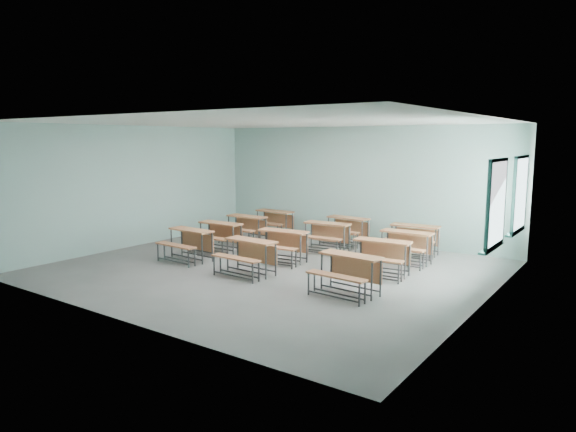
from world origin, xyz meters
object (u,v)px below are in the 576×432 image
Objects in this scene: desk_unit_r1c0 at (218,232)px; desk_unit_r2c2 at (405,242)px; desk_unit_r2c1 at (325,233)px; desk_unit_r3c1 at (346,226)px; desk_unit_r3c2 at (414,235)px; desk_unit_r1c2 at (381,252)px; desk_unit_r2c0 at (244,225)px; desk_unit_r0c0 at (188,240)px; desk_unit_r0c1 at (248,252)px; desk_unit_r3c0 at (273,219)px; desk_unit_r0c2 at (347,268)px; desk_unit_r1c1 at (281,241)px.

desk_unit_r2c2 is (4.39, 1.52, 0.00)m from desk_unit_r1c0.
desk_unit_r2c1 is 1.00× the size of desk_unit_r3c1.
desk_unit_r1c2 is at bearing -90.82° from desk_unit_r3c2.
desk_unit_r0c0 is at bearing -82.54° from desk_unit_r2c0.
desk_unit_r2c1 is 1.00× the size of desk_unit_r3c2.
desk_unit_r0c1 is 1.01× the size of desk_unit_r3c0.
desk_unit_r1c0 and desk_unit_r3c2 have the same top height.
desk_unit_r0c1 is at bearing -98.23° from desk_unit_r2c1.
desk_unit_r0c2 is 5.38m from desk_unit_r2c0.
desk_unit_r3c1 is 0.99× the size of desk_unit_r3c2.
desk_unit_r0c0 is 4.36m from desk_unit_r3c1.
desk_unit_r0c0 and desk_unit_r0c1 have the same top height.
desk_unit_r3c0 is at bearing 166.10° from desk_unit_r2c2.
desk_unit_r2c1 is 1.13m from desk_unit_r3c1.
desk_unit_r0c1 is 0.98× the size of desk_unit_r2c1.
desk_unit_r1c1 is (-0.09, 1.31, 0.00)m from desk_unit_r0c1.
desk_unit_r2c1 is (2.46, 0.25, 0.00)m from desk_unit_r2c0.
desk_unit_r2c2 is at bearing -23.63° from desk_unit_r3c1.
desk_unit_r1c0 is at bearing 177.35° from desk_unit_r1c2.
desk_unit_r0c2 is 2.88m from desk_unit_r2c2.
desk_unit_r0c0 is at bearing -133.31° from desk_unit_r2c1.
desk_unit_r0c0 is 1.98m from desk_unit_r0c1.
desk_unit_r1c1 is 1.01× the size of desk_unit_r3c2.
desk_unit_r0c2 is 1.04× the size of desk_unit_r2c0.
desk_unit_r2c1 is at bearing 33.03° from desk_unit_r1c0.
desk_unit_r2c1 is (-2.22, 2.91, 0.00)m from desk_unit_r0c2.
desk_unit_r2c2 is at bearing 84.13° from desk_unit_r1c2.
desk_unit_r0c1 is 4.00m from desk_unit_r3c1.
desk_unit_r0c0 is 0.99× the size of desk_unit_r3c1.
desk_unit_r1c2 is at bearing -36.26° from desk_unit_r2c1.
desk_unit_r1c0 is 0.96× the size of desk_unit_r1c2.
desk_unit_r0c0 is 0.99× the size of desk_unit_r2c1.
desk_unit_r2c0 is (-4.59, 1.06, 0.00)m from desk_unit_r1c2.
desk_unit_r0c0 and desk_unit_r1c1 have the same top height.
desk_unit_r1c0 is 3.48m from desk_unit_r3c1.
desk_unit_r0c2 and desk_unit_r1c2 have the same top height.
desk_unit_r2c0 is at bearing 97.64° from desk_unit_r1c0.
desk_unit_r2c0 is at bearing 133.71° from desk_unit_r0c1.
desk_unit_r2c1 is at bearing 5.92° from desk_unit_r2c0.
desk_unit_r3c2 is (2.15, 3.81, 0.00)m from desk_unit_r0c1.
desk_unit_r3c2 is (2.23, 2.50, 0.00)m from desk_unit_r1c1.
desk_unit_r3c2 is (-0.17, 0.97, 0.00)m from desk_unit_r2c2.
desk_unit_r3c0 is at bearing 123.96° from desk_unit_r1c1.
desk_unit_r2c0 and desk_unit_r2c2 have the same top height.
desk_unit_r1c1 and desk_unit_r2c0 have the same top height.
desk_unit_r3c0 is at bearing 147.14° from desk_unit_r1c2.
desk_unit_r1c1 is 1.02× the size of desk_unit_r3c1.
desk_unit_r0c1 is 0.98× the size of desk_unit_r3c1.
desk_unit_r2c0 and desk_unit_r3c1 have the same top height.
desk_unit_r2c2 is 0.98m from desk_unit_r3c2.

